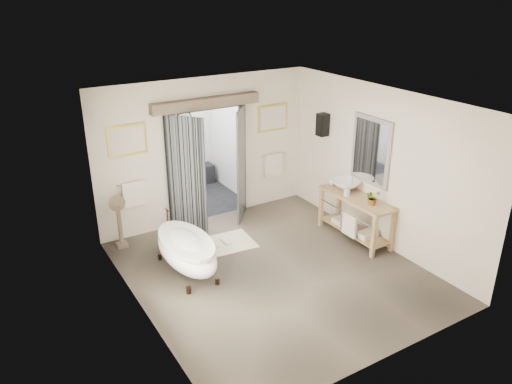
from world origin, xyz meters
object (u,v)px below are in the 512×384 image
basin (346,185)px  vanity (355,214)px  rug (221,244)px  clawfoot_tub (186,250)px

basin → vanity: bearing=-116.1°
rug → vanity: bearing=-25.3°
vanity → basin: size_ratio=2.87×
clawfoot_tub → vanity: bearing=-9.7°
clawfoot_tub → vanity: vanity is taller
rug → basin: basin is taller
vanity → clawfoot_tub: bearing=170.3°
vanity → rug: 2.57m
vanity → rug: vanity is taller
rug → basin: bearing=-16.5°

